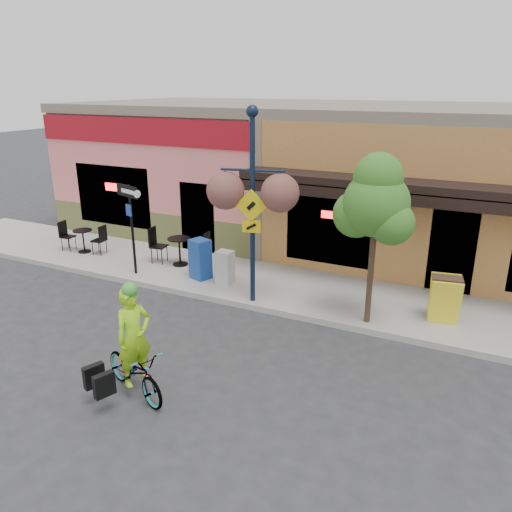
{
  "coord_description": "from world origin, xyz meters",
  "views": [
    {
      "loc": [
        5.15,
        -9.21,
        5.16
      ],
      "look_at": [
        0.42,
        0.5,
        1.4
      ],
      "focal_mm": 35.0,
      "sensor_mm": 36.0,
      "label": 1
    }
  ],
  "objects_px": {
    "newspaper_box_blue": "(200,259)",
    "one_way_sign": "(132,230)",
    "lamp_post": "(252,209)",
    "bicycle": "(135,371)",
    "newspaper_box_grey": "(225,267)",
    "cyclist_rider": "(135,350)",
    "building": "(333,172)",
    "street_tree": "(373,240)"
  },
  "relations": [
    {
      "from": "newspaper_box_blue",
      "to": "street_tree",
      "type": "xyz_separation_m",
      "value": [
        4.7,
        -0.61,
        1.34
      ]
    },
    {
      "from": "newspaper_box_grey",
      "to": "building",
      "type": "bearing_deg",
      "value": 83.29
    },
    {
      "from": "one_way_sign",
      "to": "newspaper_box_blue",
      "type": "relative_size",
      "value": 2.29
    },
    {
      "from": "bicycle",
      "to": "lamp_post",
      "type": "bearing_deg",
      "value": 17.96
    },
    {
      "from": "street_tree",
      "to": "bicycle",
      "type": "bearing_deg",
      "value": -125.33
    },
    {
      "from": "newspaper_box_blue",
      "to": "newspaper_box_grey",
      "type": "height_order",
      "value": "newspaper_box_blue"
    },
    {
      "from": "cyclist_rider",
      "to": "one_way_sign",
      "type": "distance_m",
      "value": 5.65
    },
    {
      "from": "building",
      "to": "newspaper_box_blue",
      "type": "relative_size",
      "value": 16.78
    },
    {
      "from": "bicycle",
      "to": "newspaper_box_grey",
      "type": "distance_m",
      "value": 4.93
    },
    {
      "from": "bicycle",
      "to": "newspaper_box_grey",
      "type": "relative_size",
      "value": 1.94
    },
    {
      "from": "newspaper_box_grey",
      "to": "street_tree",
      "type": "height_order",
      "value": "street_tree"
    },
    {
      "from": "newspaper_box_grey",
      "to": "street_tree",
      "type": "bearing_deg",
      "value": -6.56
    },
    {
      "from": "building",
      "to": "lamp_post",
      "type": "height_order",
      "value": "lamp_post"
    },
    {
      "from": "bicycle",
      "to": "newspaper_box_blue",
      "type": "bearing_deg",
      "value": 40.23
    },
    {
      "from": "newspaper_box_blue",
      "to": "lamp_post",
      "type": "bearing_deg",
      "value": -1.34
    },
    {
      "from": "newspaper_box_blue",
      "to": "street_tree",
      "type": "height_order",
      "value": "street_tree"
    },
    {
      "from": "cyclist_rider",
      "to": "newspaper_box_grey",
      "type": "distance_m",
      "value": 4.95
    },
    {
      "from": "building",
      "to": "one_way_sign",
      "type": "relative_size",
      "value": 7.34
    },
    {
      "from": "building",
      "to": "one_way_sign",
      "type": "height_order",
      "value": "building"
    },
    {
      "from": "lamp_post",
      "to": "newspaper_box_blue",
      "type": "bearing_deg",
      "value": 146.26
    },
    {
      "from": "newspaper_box_blue",
      "to": "building",
      "type": "bearing_deg",
      "value": 93.08
    },
    {
      "from": "building",
      "to": "street_tree",
      "type": "xyz_separation_m",
      "value": [
        3.0,
        -6.66,
        -0.22
      ]
    },
    {
      "from": "one_way_sign",
      "to": "newspaper_box_blue",
      "type": "distance_m",
      "value": 2.01
    },
    {
      "from": "cyclist_rider",
      "to": "street_tree",
      "type": "bearing_deg",
      "value": -13.85
    },
    {
      "from": "newspaper_box_grey",
      "to": "street_tree",
      "type": "xyz_separation_m",
      "value": [
        3.93,
        -0.6,
        1.44
      ]
    },
    {
      "from": "cyclist_rider",
      "to": "lamp_post",
      "type": "distance_m",
      "value": 4.44
    },
    {
      "from": "lamp_post",
      "to": "one_way_sign",
      "type": "distance_m",
      "value": 3.88
    },
    {
      "from": "bicycle",
      "to": "one_way_sign",
      "type": "relative_size",
      "value": 0.69
    },
    {
      "from": "one_way_sign",
      "to": "street_tree",
      "type": "height_order",
      "value": "street_tree"
    },
    {
      "from": "lamp_post",
      "to": "street_tree",
      "type": "height_order",
      "value": "lamp_post"
    },
    {
      "from": "bicycle",
      "to": "newspaper_box_grey",
      "type": "xyz_separation_m",
      "value": [
        -0.93,
        4.84,
        0.14
      ]
    },
    {
      "from": "lamp_post",
      "to": "building",
      "type": "bearing_deg",
      "value": 78.17
    },
    {
      "from": "newspaper_box_blue",
      "to": "one_way_sign",
      "type": "bearing_deg",
      "value": -146.11
    },
    {
      "from": "lamp_post",
      "to": "newspaper_box_blue",
      "type": "xyz_separation_m",
      "value": [
        -1.91,
        0.7,
        -1.75
      ]
    },
    {
      "from": "lamp_post",
      "to": "one_way_sign",
      "type": "xyz_separation_m",
      "value": [
        -3.73,
        0.21,
        -1.05
      ]
    },
    {
      "from": "building",
      "to": "newspaper_box_grey",
      "type": "distance_m",
      "value": 6.35
    },
    {
      "from": "building",
      "to": "lamp_post",
      "type": "xyz_separation_m",
      "value": [
        0.21,
        -6.75,
        0.19
      ]
    },
    {
      "from": "cyclist_rider",
      "to": "newspaper_box_grey",
      "type": "height_order",
      "value": "cyclist_rider"
    },
    {
      "from": "newspaper_box_grey",
      "to": "street_tree",
      "type": "distance_m",
      "value": 4.23
    },
    {
      "from": "street_tree",
      "to": "newspaper_box_blue",
      "type": "bearing_deg",
      "value": 172.6
    },
    {
      "from": "one_way_sign",
      "to": "street_tree",
      "type": "xyz_separation_m",
      "value": [
        6.51,
        -0.12,
        0.64
      ]
    },
    {
      "from": "bicycle",
      "to": "newspaper_box_blue",
      "type": "distance_m",
      "value": 5.14
    }
  ]
}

